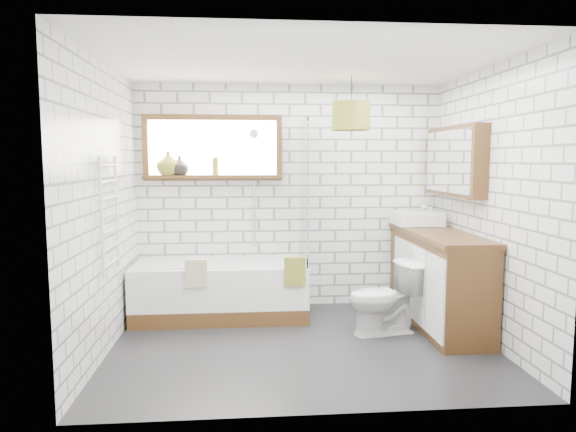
{
  "coord_description": "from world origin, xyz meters",
  "views": [
    {
      "loc": [
        -0.51,
        -4.47,
        1.66
      ],
      "look_at": [
        -0.11,
        0.25,
        1.15
      ],
      "focal_mm": 32.0,
      "sensor_mm": 36.0,
      "label": 1
    }
  ],
  "objects": [
    {
      "name": "floor",
      "position": [
        0.0,
        0.0,
        -0.01
      ],
      "size": [
        3.4,
        2.6,
        0.01
      ],
      "primitive_type": "cube",
      "color": "black",
      "rests_on": "ground"
    },
    {
      "name": "ceiling",
      "position": [
        0.0,
        0.0,
        2.5
      ],
      "size": [
        3.4,
        2.6,
        0.01
      ],
      "primitive_type": "cube",
      "color": "white",
      "rests_on": "ground"
    },
    {
      "name": "wall_back",
      "position": [
        0.0,
        1.3,
        1.25
      ],
      "size": [
        3.4,
        0.01,
        2.5
      ],
      "primitive_type": "cube",
      "color": "white",
      "rests_on": "ground"
    },
    {
      "name": "wall_front",
      "position": [
        0.0,
        -1.3,
        1.25
      ],
      "size": [
        3.4,
        0.01,
        2.5
      ],
      "primitive_type": "cube",
      "color": "white",
      "rests_on": "ground"
    },
    {
      "name": "wall_left",
      "position": [
        -1.7,
        0.0,
        1.25
      ],
      "size": [
        0.01,
        2.6,
        2.5
      ],
      "primitive_type": "cube",
      "color": "white",
      "rests_on": "ground"
    },
    {
      "name": "wall_right",
      "position": [
        1.7,
        0.0,
        1.25
      ],
      "size": [
        0.01,
        2.6,
        2.5
      ],
      "primitive_type": "cube",
      "color": "white",
      "rests_on": "ground"
    },
    {
      "name": "window",
      "position": [
        -0.85,
        1.26,
        1.8
      ],
      "size": [
        1.52,
        0.16,
        0.68
      ],
      "primitive_type": "cube",
      "color": "#3C2310",
      "rests_on": "wall_back"
    },
    {
      "name": "towel_radiator",
      "position": [
        -1.66,
        0.0,
        1.2
      ],
      "size": [
        0.06,
        0.52,
        1.0
      ],
      "primitive_type": "cube",
      "color": "white",
      "rests_on": "wall_left"
    },
    {
      "name": "mirror_cabinet",
      "position": [
        1.62,
        0.6,
        1.65
      ],
      "size": [
        0.16,
        1.2,
        0.7
      ],
      "primitive_type": "cube",
      "color": "#3C2310",
      "rests_on": "wall_right"
    },
    {
      "name": "shower_riser",
      "position": [
        -0.4,
        1.26,
        1.35
      ],
      "size": [
        0.02,
        0.02,
        1.3
      ],
      "primitive_type": "cylinder",
      "color": "silver",
      "rests_on": "wall_back"
    },
    {
      "name": "bathtub",
      "position": [
        -0.77,
        0.9,
        0.29
      ],
      "size": [
        1.8,
        0.79,
        0.58
      ],
      "primitive_type": "cube",
      "color": "white",
      "rests_on": "floor"
    },
    {
      "name": "shower_screen",
      "position": [
        0.11,
        0.9,
        1.33
      ],
      "size": [
        0.02,
        0.72,
        1.5
      ],
      "primitive_type": "cube",
      "color": "white",
      "rests_on": "bathtub"
    },
    {
      "name": "towel_green",
      "position": [
        -0.02,
        0.51,
        0.56
      ],
      "size": [
        0.21,
        0.06,
        0.29
      ],
      "primitive_type": "cube",
      "color": "olive",
      "rests_on": "bathtub"
    },
    {
      "name": "towel_beige",
      "position": [
        -0.99,
        0.51,
        0.56
      ],
      "size": [
        0.21,
        0.05,
        0.27
      ],
      "primitive_type": "cube",
      "color": "tan",
      "rests_on": "bathtub"
    },
    {
      "name": "vanity",
      "position": [
        1.43,
        0.45,
        0.48
      ],
      "size": [
        0.54,
        1.68,
        0.96
      ],
      "primitive_type": "cube",
      "color": "#3C2310",
      "rests_on": "floor"
    },
    {
      "name": "basin",
      "position": [
        1.37,
        0.95,
        1.03
      ],
      "size": [
        0.49,
        0.43,
        0.14
      ],
      "primitive_type": "cube",
      "color": "white",
      "rests_on": "vanity"
    },
    {
      "name": "tap",
      "position": [
        1.53,
        0.95,
        1.09
      ],
      "size": [
        0.03,
        0.03,
        0.15
      ],
      "primitive_type": "cylinder",
      "rotation": [
        0.0,
        0.0,
        0.2
      ],
      "color": "silver",
      "rests_on": "vanity"
    },
    {
      "name": "toilet",
      "position": [
        0.82,
        0.23,
        0.35
      ],
      "size": [
        0.51,
        0.75,
        0.7
      ],
      "primitive_type": "imported",
      "rotation": [
        0.0,
        0.0,
        -1.38
      ],
      "color": "white",
      "rests_on": "floor"
    },
    {
      "name": "vase_olive",
      "position": [
        -1.33,
        1.23,
        1.61
      ],
      "size": [
        0.33,
        0.33,
        0.26
      ],
      "primitive_type": "imported",
      "rotation": [
        0.0,
        0.0,
        0.4
      ],
      "color": "olive",
      "rests_on": "window"
    },
    {
      "name": "vase_dark",
      "position": [
        -1.21,
        1.23,
        1.59
      ],
      "size": [
        0.26,
        0.26,
        0.21
      ],
      "primitive_type": "imported",
      "rotation": [
        0.0,
        0.0,
        0.33
      ],
      "color": "black",
      "rests_on": "window"
    },
    {
      "name": "bottle",
      "position": [
        -0.82,
        1.23,
        1.58
      ],
      "size": [
        0.08,
        0.08,
        0.2
      ],
      "primitive_type": "cylinder",
      "rotation": [
        0.0,
        0.0,
        0.32
      ],
      "color": "olive",
      "rests_on": "window"
    },
    {
      "name": "pendant",
      "position": [
        0.56,
        0.64,
        2.1
      ],
      "size": [
        0.38,
        0.38,
        0.28
      ],
      "primitive_type": "cylinder",
      "color": "olive",
      "rests_on": "ceiling"
    }
  ]
}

